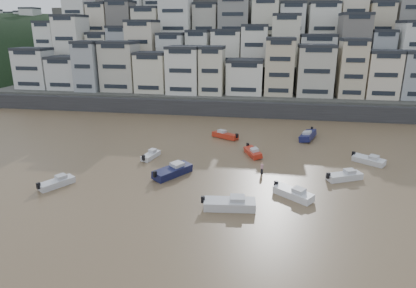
% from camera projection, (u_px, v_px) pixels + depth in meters
% --- Properties ---
extents(sea_strip, '(340.00, 340.00, 0.00)m').
position_uv_depth(sea_strip, '(7.00, 69.00, 181.35)').
color(sea_strip, '#3F535A').
rests_on(sea_strip, ground).
extents(harbor_wall, '(140.00, 3.00, 3.50)m').
position_uv_depth(harbor_wall, '(236.00, 109.00, 86.70)').
color(harbor_wall, '#38383A').
rests_on(harbor_wall, ground).
extents(hillside, '(141.04, 66.00, 50.00)m').
position_uv_depth(hillside, '(263.00, 49.00, 119.97)').
color(hillside, '#4C4C47').
rests_on(hillside, ground).
extents(headland, '(216.00, 135.00, 53.33)m').
position_uv_depth(headland, '(22.00, 72.00, 169.58)').
color(headland, black).
rests_on(headland, ground).
extents(boat_a, '(6.69, 2.84, 1.77)m').
position_uv_depth(boat_a, '(230.00, 202.00, 42.47)').
color(boat_a, silver).
rests_on(boat_a, ground).
extents(boat_b, '(5.55, 4.92, 1.53)m').
position_uv_depth(boat_b, '(293.00, 192.00, 45.42)').
color(boat_b, silver).
rests_on(boat_b, ground).
extents(boat_c, '(5.49, 6.87, 1.84)m').
position_uv_depth(boat_c, '(172.00, 170.00, 52.07)').
color(boat_c, '#13163D').
rests_on(boat_c, ground).
extents(boat_d, '(5.68, 3.97, 1.49)m').
position_uv_depth(boat_d, '(345.00, 175.00, 50.73)').
color(boat_d, silver).
rests_on(boat_d, ground).
extents(boat_e, '(3.63, 5.42, 1.41)m').
position_uv_depth(boat_e, '(253.00, 151.00, 60.29)').
color(boat_e, '#AF2615').
rests_on(boat_e, ground).
extents(boat_f, '(2.45, 4.85, 1.26)m').
position_uv_depth(boat_f, '(151.00, 154.00, 59.13)').
color(boat_f, silver).
rests_on(boat_f, ground).
extents(boat_g, '(5.21, 4.41, 1.42)m').
position_uv_depth(boat_g, '(369.00, 159.00, 56.73)').
color(boat_g, silver).
rests_on(boat_g, ground).
extents(boat_h, '(5.80, 4.31, 1.53)m').
position_uv_depth(boat_h, '(225.00, 134.00, 69.66)').
color(boat_h, '#AA2714').
rests_on(boat_h, ground).
extents(boat_i, '(4.09, 6.94, 1.80)m').
position_uv_depth(boat_i, '(308.00, 135.00, 68.99)').
color(boat_i, '#161845').
rests_on(boat_i, ground).
extents(boat_j, '(4.00, 5.24, 1.39)m').
position_uv_depth(boat_j, '(56.00, 181.00, 48.66)').
color(boat_j, silver).
rests_on(boat_j, ground).
extents(person_pink, '(0.44, 0.44, 1.74)m').
position_uv_depth(person_pink, '(262.00, 168.00, 52.67)').
color(person_pink, '#BC848E').
rests_on(person_pink, ground).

